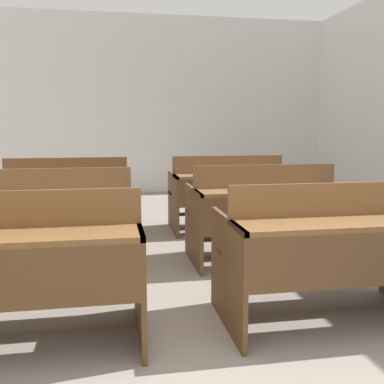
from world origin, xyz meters
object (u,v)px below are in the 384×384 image
object	(u,v)px
bench_second_right	(264,211)
bench_front_left	(21,266)
bench_second_left	(52,218)
bench_front_right	(330,250)
bench_third_right	(228,191)
bench_third_left	(67,195)

from	to	relation	value
bench_second_right	bench_front_left	bearing A→B (deg)	-144.63
bench_front_left	bench_second_right	xyz separation A→B (m)	(1.82, 1.29, 0.00)
bench_second_left	bench_second_right	xyz separation A→B (m)	(1.82, 0.02, 0.00)
bench_front_right	bench_third_right	distance (m)	2.54
bench_third_left	bench_third_right	bearing A→B (deg)	0.49
bench_third_left	bench_third_right	size ratio (longest dim) A/B	1.00
bench_front_right	bench_second_left	distance (m)	2.19
bench_front_right	bench_second_right	xyz separation A→B (m)	(0.03, 1.29, 0.00)
bench_second_right	bench_third_left	xyz separation A→B (m)	(-1.81, 1.23, 0.00)
bench_front_left	bench_third_left	size ratio (longest dim) A/B	1.00
bench_front_left	bench_third_left	world-z (taller)	same
bench_second_left	bench_third_left	bearing A→B (deg)	89.43
bench_second_right	bench_third_right	distance (m)	1.25
bench_third_left	bench_front_left	bearing A→B (deg)	-90.29
bench_front_left	bench_front_right	distance (m)	1.79
bench_second_left	bench_second_right	distance (m)	1.82
bench_front_right	bench_third_left	bearing A→B (deg)	125.15
bench_second_right	bench_third_left	size ratio (longest dim) A/B	1.00
bench_second_left	bench_third_right	distance (m)	2.21
bench_front_right	bench_third_left	size ratio (longest dim) A/B	1.00
bench_third_left	bench_front_right	bearing A→B (deg)	-54.85
bench_front_right	bench_third_right	size ratio (longest dim) A/B	1.00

